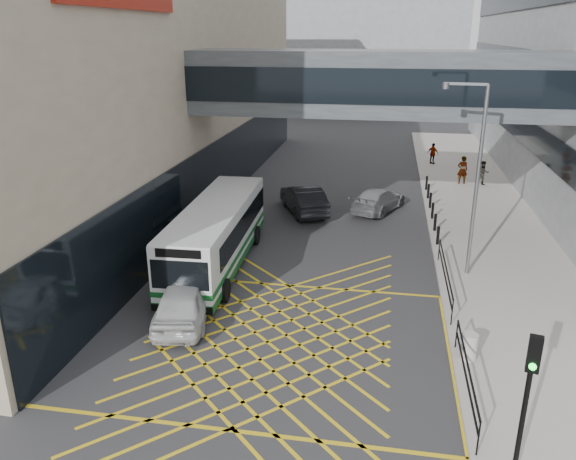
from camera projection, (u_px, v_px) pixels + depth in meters
The scene contains 18 objects.
ground at pixel (267, 342), 18.85m from camera, with size 120.00×120.00×0.00m, color #333335.
building_whsmith at pixel (31, 63), 33.97m from camera, with size 24.17×42.00×16.00m.
building_far at pixel (349, 38), 71.81m from camera, with size 28.00×16.00×18.00m, color gray.
skybridge at pixel (378, 83), 26.97m from camera, with size 20.00×4.10×3.00m.
pavement at pixel (481, 217), 31.25m from camera, with size 6.00×54.00×0.16m, color #A7A299.
box_junction at pixel (267, 342), 18.85m from camera, with size 12.00×9.00×0.01m.
bus at pixel (217, 233), 24.53m from camera, with size 2.81×10.21×2.84m.
car_white at pixel (184, 301), 20.04m from camera, with size 1.97×4.82×1.53m, color #BCBCBE.
car_dark at pixel (304, 199), 32.07m from camera, with size 1.99×5.08×1.59m, color black.
car_silver at pixel (378, 199), 32.33m from camera, with size 1.91×4.53×1.41m, color gray.
traffic_light at pixel (528, 390), 11.86m from camera, with size 0.30×0.46×3.90m.
street_lamp at pixel (474, 170), 22.38m from camera, with size 1.79×0.40×7.84m.
litter_bin at pixel (469, 347), 17.45m from camera, with size 0.51×0.51×0.88m, color #ADA89E.
kerb_railings at pixel (453, 309), 19.19m from camera, with size 0.05×12.54×1.00m.
bollards at pixel (431, 205), 31.53m from camera, with size 0.14×10.14×0.90m.
pedestrian_a at pixel (462, 170), 37.46m from camera, with size 0.74×0.53×1.86m, color gray.
pedestrian_b at pixel (483, 173), 37.10m from camera, with size 0.79×0.46×1.61m, color gray.
pedestrian_c at pixel (433, 154), 43.10m from camera, with size 0.94×0.45×1.60m, color gray.
Camera 1 is at (3.57, -16.11, 9.87)m, focal length 35.00 mm.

